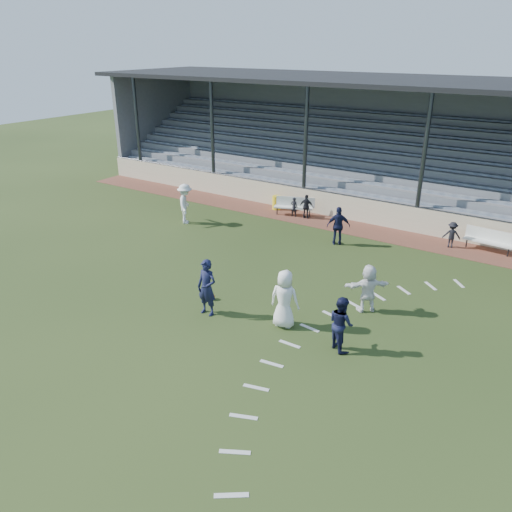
{
  "coord_description": "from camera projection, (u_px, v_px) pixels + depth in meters",
  "views": [
    {
      "loc": [
        8.95,
        -11.11,
        8.31
      ],
      "look_at": [
        0.0,
        2.5,
        1.3
      ],
      "focal_mm": 35.0,
      "sensor_mm": 36.0,
      "label": 1
    }
  ],
  "objects": [
    {
      "name": "ground",
      "position": [
        214.0,
        318.0,
        16.33
      ],
      "size": [
        90.0,
        90.0,
        0.0
      ],
      "primitive_type": "plane",
      "color": "#293917",
      "rests_on": "ground"
    },
    {
      "name": "cinder_track",
      "position": [
        346.0,
        226.0,
        24.38
      ],
      "size": [
        34.0,
        2.0,
        0.02
      ],
      "primitive_type": "cube",
      "color": "brown",
      "rests_on": "ground"
    },
    {
      "name": "retaining_wall",
      "position": [
        355.0,
        209.0,
        24.96
      ],
      "size": [
        34.0,
        0.18,
        1.2
      ],
      "primitive_type": "cube",
      "color": "beige",
      "rests_on": "ground"
    },
    {
      "name": "bench_left",
      "position": [
        295.0,
        204.0,
        25.74
      ],
      "size": [
        2.01,
        1.15,
        0.95
      ],
      "rotation": [
        0.0,
        0.0,
        0.37
      ],
      "color": "white",
      "rests_on": "cinder_track"
    },
    {
      "name": "bench_right",
      "position": [
        489.0,
        239.0,
        21.29
      ],
      "size": [
        2.03,
        0.62,
        0.95
      ],
      "rotation": [
        0.0,
        0.0,
        -0.09
      ],
      "color": "white",
      "rests_on": "cinder_track"
    },
    {
      "name": "trash_bin",
      "position": [
        277.0,
        203.0,
        26.72
      ],
      "size": [
        0.46,
        0.46,
        0.73
      ],
      "primitive_type": "cylinder",
      "color": "yellow",
      "rests_on": "cinder_track"
    },
    {
      "name": "football",
      "position": [
        212.0,
        297.0,
        17.44
      ],
      "size": [
        0.21,
        0.21,
        0.21
      ],
      "primitive_type": "sphere",
      "color": "#CD3E0C",
      "rests_on": "ground"
    },
    {
      "name": "player_white_lead",
      "position": [
        285.0,
        299.0,
        15.5
      ],
      "size": [
        1.03,
        0.77,
        1.91
      ],
      "primitive_type": "imported",
      "rotation": [
        0.0,
        0.0,
        3.33
      ],
      "color": "white",
      "rests_on": "ground"
    },
    {
      "name": "player_navy_lead",
      "position": [
        207.0,
        288.0,
        16.2
      ],
      "size": [
        0.71,
        0.47,
        1.93
      ],
      "primitive_type": "imported",
      "rotation": [
        0.0,
        0.0,
        0.01
      ],
      "color": "#131635",
      "rests_on": "ground"
    },
    {
      "name": "player_navy_mid",
      "position": [
        341.0,
        323.0,
        14.38
      ],
      "size": [
        1.03,
        0.98,
        1.68
      ],
      "primitive_type": "imported",
      "rotation": [
        0.0,
        0.0,
        2.56
      ],
      "color": "#131635",
      "rests_on": "ground"
    },
    {
      "name": "player_white_wing",
      "position": [
        185.0,
        204.0,
        24.5
      ],
      "size": [
        1.33,
        1.47,
        1.98
      ],
      "primitive_type": "imported",
      "rotation": [
        0.0,
        0.0,
        2.17
      ],
      "color": "white",
      "rests_on": "ground"
    },
    {
      "name": "player_navy_wing",
      "position": [
        338.0,
        226.0,
        21.93
      ],
      "size": [
        1.09,
        0.86,
        1.72
      ],
      "primitive_type": "imported",
      "rotation": [
        0.0,
        0.0,
        3.65
      ],
      "color": "#131635",
      "rests_on": "ground"
    },
    {
      "name": "player_white_back",
      "position": [
        368.0,
        288.0,
        16.44
      ],
      "size": [
        1.49,
        1.37,
        1.66
      ],
      "primitive_type": "imported",
      "rotation": [
        0.0,
        0.0,
        3.85
      ],
      "color": "white",
      "rests_on": "ground"
    },
    {
      "name": "sub_left_near",
      "position": [
        294.0,
        207.0,
        25.54
      ],
      "size": [
        0.4,
        0.3,
        1.01
      ],
      "primitive_type": "imported",
      "rotation": [
        0.0,
        0.0,
        3.29
      ],
      "color": "black",
      "rests_on": "cinder_track"
    },
    {
      "name": "sub_left_far",
      "position": [
        306.0,
        207.0,
        25.24
      ],
      "size": [
        0.76,
        0.42,
        1.23
      ],
      "primitive_type": "imported",
      "rotation": [
        0.0,
        0.0,
        3.32
      ],
      "color": "black",
      "rests_on": "cinder_track"
    },
    {
      "name": "sub_right",
      "position": [
        452.0,
        235.0,
        21.67
      ],
      "size": [
        0.83,
        0.61,
        1.16
      ],
      "primitive_type": "imported",
      "rotation": [
        0.0,
        0.0,
        3.41
      ],
      "color": "black",
      "rests_on": "cinder_track"
    },
    {
      "name": "grandstand",
      "position": [
        391.0,
        160.0,
        27.94
      ],
      "size": [
        34.6,
        9.0,
        6.61
      ],
      "color": "gray",
      "rests_on": "ground"
    },
    {
      "name": "penalty_arc",
      "position": [
        328.0,
        358.0,
        14.25
      ],
      "size": [
        3.89,
        14.63,
        0.01
      ],
      "color": "silver",
      "rests_on": "ground"
    }
  ]
}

